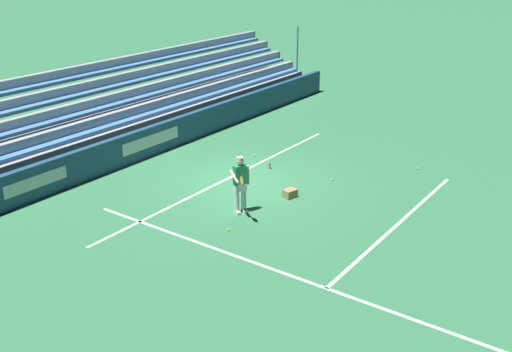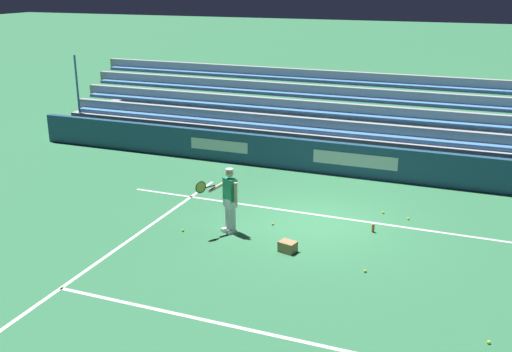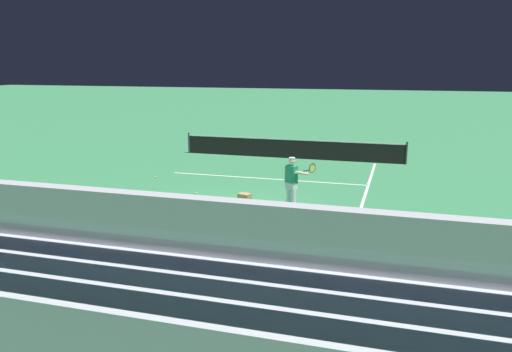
{
  "view_description": "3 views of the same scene",
  "coord_description": "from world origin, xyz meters",
  "px_view_note": "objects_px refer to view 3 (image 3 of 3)",
  "views": [
    {
      "loc": [
        14.61,
        11.0,
        7.4
      ],
      "look_at": [
        1.9,
        1.95,
        1.24
      ],
      "focal_mm": 42.0,
      "sensor_mm": 36.0,
      "label": 1
    },
    {
      "loc": [
        -3.89,
        14.5,
        6.27
      ],
      "look_at": [
        1.61,
        0.5,
        1.28
      ],
      "focal_mm": 42.0,
      "sensor_mm": 36.0,
      "label": 2
    },
    {
      "loc": [
        5.24,
        -13.71,
        4.6
      ],
      "look_at": [
        1.02,
        0.63,
        1.23
      ],
      "focal_mm": 35.0,
      "sensor_mm": 36.0,
      "label": 3
    }
  ],
  "objects_px": {
    "tennis_ball_far_right": "(329,208)",
    "tennis_ball_far_left": "(196,193)",
    "tennis_ball_on_baseline": "(154,224)",
    "water_bottle": "(175,209)",
    "ball_box_cardboard": "(245,197)",
    "tennis_ball_toward_net": "(155,177)",
    "tennis_player": "(292,183)",
    "tennis_ball_near_player": "(258,214)",
    "tennis_ball_midcourt": "(136,220)",
    "tennis_net": "(291,149)"
  },
  "relations": [
    {
      "from": "tennis_ball_far_right",
      "to": "tennis_ball_far_left",
      "type": "xyz_separation_m",
      "value": [
        -4.88,
        0.52,
        0.0
      ]
    },
    {
      "from": "tennis_ball_on_baseline",
      "to": "water_bottle",
      "type": "xyz_separation_m",
      "value": [
        0.02,
        1.38,
        0.08
      ]
    },
    {
      "from": "ball_box_cardboard",
      "to": "tennis_ball_toward_net",
      "type": "bearing_deg",
      "value": 153.33
    },
    {
      "from": "ball_box_cardboard",
      "to": "tennis_ball_far_right",
      "type": "distance_m",
      "value": 2.92
    },
    {
      "from": "tennis_player",
      "to": "tennis_ball_toward_net",
      "type": "height_order",
      "value": "tennis_player"
    },
    {
      "from": "tennis_ball_far_left",
      "to": "tennis_ball_near_player",
      "type": "bearing_deg",
      "value": -32.08
    },
    {
      "from": "tennis_ball_on_baseline",
      "to": "tennis_ball_toward_net",
      "type": "relative_size",
      "value": 1.0
    },
    {
      "from": "tennis_ball_midcourt",
      "to": "tennis_player",
      "type": "bearing_deg",
      "value": 30.83
    },
    {
      "from": "ball_box_cardboard",
      "to": "tennis_ball_on_baseline",
      "type": "height_order",
      "value": "ball_box_cardboard"
    },
    {
      "from": "tennis_ball_far_left",
      "to": "ball_box_cardboard",
      "type": "bearing_deg",
      "value": -11.13
    },
    {
      "from": "tennis_ball_near_player",
      "to": "water_bottle",
      "type": "xyz_separation_m",
      "value": [
        -2.58,
        -0.51,
        0.08
      ]
    },
    {
      "from": "tennis_ball_toward_net",
      "to": "tennis_net",
      "type": "relative_size",
      "value": 0.01
    },
    {
      "from": "tennis_ball_midcourt",
      "to": "tennis_ball_toward_net",
      "type": "height_order",
      "value": "same"
    },
    {
      "from": "tennis_ball_near_player",
      "to": "tennis_ball_far_left",
      "type": "distance_m",
      "value": 3.36
    },
    {
      "from": "tennis_player",
      "to": "ball_box_cardboard",
      "type": "height_order",
      "value": "tennis_player"
    },
    {
      "from": "tennis_ball_far_left",
      "to": "tennis_net",
      "type": "xyz_separation_m",
      "value": [
        1.77,
        7.82,
        0.46
      ]
    },
    {
      "from": "tennis_ball_midcourt",
      "to": "ball_box_cardboard",
      "type": "bearing_deg",
      "value": 51.77
    },
    {
      "from": "tennis_ball_toward_net",
      "to": "water_bottle",
      "type": "height_order",
      "value": "water_bottle"
    },
    {
      "from": "tennis_ball_near_player",
      "to": "tennis_ball_far_left",
      "type": "xyz_separation_m",
      "value": [
        -2.85,
        1.78,
        0.0
      ]
    },
    {
      "from": "tennis_ball_toward_net",
      "to": "tennis_ball_far_left",
      "type": "distance_m",
      "value": 3.27
    },
    {
      "from": "ball_box_cardboard",
      "to": "tennis_ball_far_left",
      "type": "distance_m",
      "value": 2.0
    },
    {
      "from": "tennis_ball_midcourt",
      "to": "tennis_ball_toward_net",
      "type": "distance_m",
      "value": 5.82
    },
    {
      "from": "tennis_ball_far_right",
      "to": "tennis_net",
      "type": "height_order",
      "value": "tennis_net"
    },
    {
      "from": "water_bottle",
      "to": "tennis_net",
      "type": "xyz_separation_m",
      "value": [
        1.5,
        10.11,
        0.38
      ]
    },
    {
      "from": "tennis_ball_toward_net",
      "to": "tennis_net",
      "type": "xyz_separation_m",
      "value": [
        4.41,
        5.89,
        0.46
      ]
    },
    {
      "from": "tennis_ball_midcourt",
      "to": "tennis_ball_toward_net",
      "type": "xyz_separation_m",
      "value": [
        -2.17,
        5.4,
        0.0
      ]
    },
    {
      "from": "tennis_ball_far_left",
      "to": "tennis_ball_toward_net",
      "type": "bearing_deg",
      "value": 143.89
    },
    {
      "from": "tennis_ball_on_baseline",
      "to": "tennis_net",
      "type": "bearing_deg",
      "value": 82.47
    },
    {
      "from": "tennis_ball_on_baseline",
      "to": "water_bottle",
      "type": "bearing_deg",
      "value": 89.11
    },
    {
      "from": "ball_box_cardboard",
      "to": "water_bottle",
      "type": "distance_m",
      "value": 2.55
    },
    {
      "from": "tennis_ball_on_baseline",
      "to": "tennis_ball_toward_net",
      "type": "height_order",
      "value": "same"
    },
    {
      "from": "ball_box_cardboard",
      "to": "tennis_ball_near_player",
      "type": "bearing_deg",
      "value": -57.67
    },
    {
      "from": "tennis_player",
      "to": "tennis_ball_near_player",
      "type": "height_order",
      "value": "tennis_player"
    },
    {
      "from": "tennis_ball_far_right",
      "to": "tennis_ball_toward_net",
      "type": "bearing_deg",
      "value": 161.96
    },
    {
      "from": "tennis_player",
      "to": "tennis_net",
      "type": "height_order",
      "value": "tennis_player"
    },
    {
      "from": "tennis_ball_midcourt",
      "to": "tennis_ball_far_left",
      "type": "height_order",
      "value": "same"
    },
    {
      "from": "tennis_ball_far_left",
      "to": "water_bottle",
      "type": "distance_m",
      "value": 2.31
    },
    {
      "from": "ball_box_cardboard",
      "to": "tennis_ball_far_right",
      "type": "height_order",
      "value": "ball_box_cardboard"
    },
    {
      "from": "tennis_ball_midcourt",
      "to": "water_bottle",
      "type": "height_order",
      "value": "water_bottle"
    },
    {
      "from": "tennis_ball_far_left",
      "to": "water_bottle",
      "type": "xyz_separation_m",
      "value": [
        0.27,
        -2.3,
        0.08
      ]
    },
    {
      "from": "water_bottle",
      "to": "tennis_ball_on_baseline",
      "type": "bearing_deg",
      "value": -90.89
    },
    {
      "from": "tennis_player",
      "to": "tennis_ball_far_left",
      "type": "height_order",
      "value": "tennis_player"
    },
    {
      "from": "water_bottle",
      "to": "tennis_ball_midcourt",
      "type": "bearing_deg",
      "value": -122.15
    },
    {
      "from": "water_bottle",
      "to": "tennis_ball_far_left",
      "type": "bearing_deg",
      "value": 96.68
    },
    {
      "from": "tennis_ball_on_baseline",
      "to": "tennis_net",
      "type": "height_order",
      "value": "tennis_net"
    },
    {
      "from": "tennis_ball_midcourt",
      "to": "tennis_ball_far_left",
      "type": "distance_m",
      "value": 3.51
    },
    {
      "from": "tennis_player",
      "to": "tennis_ball_far_right",
      "type": "xyz_separation_m",
      "value": [
        1.14,
        0.44,
        -0.86
      ]
    },
    {
      "from": "tennis_ball_toward_net",
      "to": "tennis_ball_far_left",
      "type": "height_order",
      "value": "same"
    },
    {
      "from": "tennis_player",
      "to": "tennis_ball_far_left",
      "type": "distance_m",
      "value": 3.96
    },
    {
      "from": "tennis_ball_midcourt",
      "to": "tennis_net",
      "type": "height_order",
      "value": "tennis_net"
    }
  ]
}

